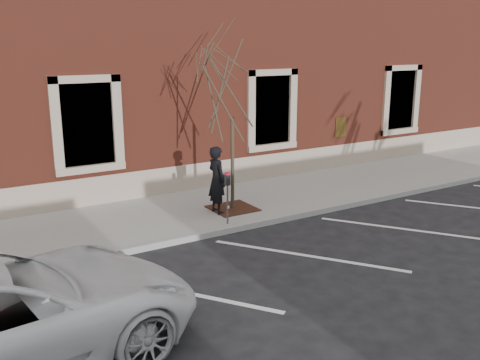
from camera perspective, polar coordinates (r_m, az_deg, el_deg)
ground at (r=13.54m, az=1.34°, el=-5.05°), size 120.00×120.00×0.00m
sidewalk_near at (r=14.94m, az=-2.32°, el=-2.87°), size 40.00×3.50×0.15m
curb_near at (r=13.48m, az=1.46°, el=-4.81°), size 40.00×0.12×0.15m
parking_stripes at (r=11.88m, az=7.18°, el=-8.02°), size 28.00×4.40×0.01m
building_civic at (r=19.71m, az=-11.25°, el=12.67°), size 40.00×8.62×8.00m
man at (r=13.94m, az=-2.48°, el=0.00°), size 0.47×0.68×1.79m
parking_meter at (r=13.06m, az=-1.35°, el=-0.91°), size 0.12×0.09×1.31m
tree_grate at (r=14.50m, az=-0.79°, el=-3.03°), size 1.15×1.15×0.03m
sapling at (r=13.88m, az=-0.84°, el=9.59°), size 2.74×2.74×4.57m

